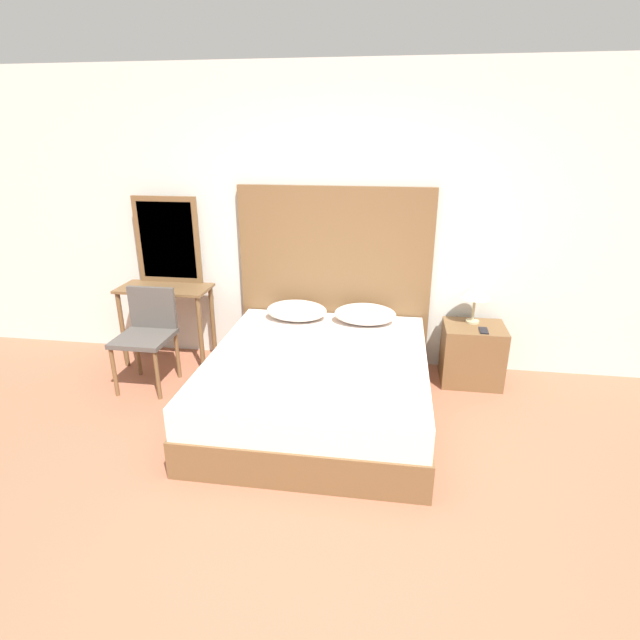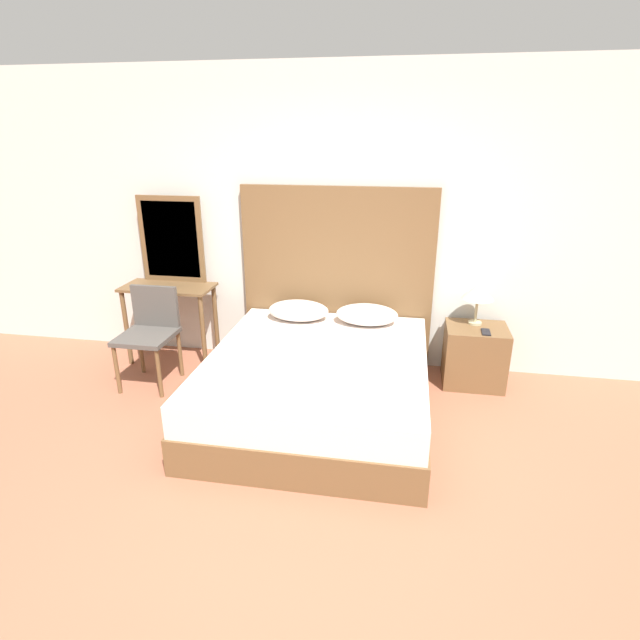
{
  "view_description": "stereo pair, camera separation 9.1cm",
  "coord_description": "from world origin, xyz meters",
  "px_view_note": "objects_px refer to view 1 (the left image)",
  "views": [
    {
      "loc": [
        0.43,
        -2.14,
        2.13
      ],
      "look_at": [
        -0.1,
        1.43,
        0.76
      ],
      "focal_mm": 28.0,
      "sensor_mm": 36.0,
      "label": 1
    },
    {
      "loc": [
        0.52,
        -2.13,
        2.13
      ],
      "look_at": [
        -0.1,
        1.43,
        0.76
      ],
      "focal_mm": 28.0,
      "sensor_mm": 36.0,
      "label": 2
    }
  ],
  "objects_px": {
    "phone_on_bed": "(322,348)",
    "chair": "(147,330)",
    "table_lamp": "(476,291)",
    "vanity_desk": "(166,304)",
    "nightstand": "(472,354)",
    "bed": "(318,384)",
    "phone_on_nightstand": "(484,330)"
  },
  "relations": [
    {
      "from": "table_lamp",
      "to": "chair",
      "type": "bearing_deg",
      "value": -169.25
    },
    {
      "from": "nightstand",
      "to": "phone_on_bed",
      "type": "bearing_deg",
      "value": -153.33
    },
    {
      "from": "phone_on_bed",
      "to": "phone_on_nightstand",
      "type": "xyz_separation_m",
      "value": [
        1.32,
        0.53,
        0.02
      ]
    },
    {
      "from": "bed",
      "to": "phone_on_bed",
      "type": "bearing_deg",
      "value": 83.04
    },
    {
      "from": "chair",
      "to": "bed",
      "type": "bearing_deg",
      "value": -10.91
    },
    {
      "from": "phone_on_bed",
      "to": "nightstand",
      "type": "bearing_deg",
      "value": 26.67
    },
    {
      "from": "nightstand",
      "to": "chair",
      "type": "distance_m",
      "value": 2.88
    },
    {
      "from": "bed",
      "to": "nightstand",
      "type": "bearing_deg",
      "value": 30.35
    },
    {
      "from": "phone_on_nightstand",
      "to": "vanity_desk",
      "type": "xyz_separation_m",
      "value": [
        -2.91,
        0.1,
        0.06
      ]
    },
    {
      "from": "phone_on_bed",
      "to": "chair",
      "type": "height_order",
      "value": "chair"
    },
    {
      "from": "table_lamp",
      "to": "phone_on_nightstand",
      "type": "bearing_deg",
      "value": -70.34
    },
    {
      "from": "phone_on_bed",
      "to": "chair",
      "type": "relative_size",
      "value": 0.19
    },
    {
      "from": "phone_on_bed",
      "to": "table_lamp",
      "type": "distance_m",
      "value": 1.48
    },
    {
      "from": "bed",
      "to": "phone_on_nightstand",
      "type": "distance_m",
      "value": 1.51
    },
    {
      "from": "bed",
      "to": "nightstand",
      "type": "relative_size",
      "value": 3.63
    },
    {
      "from": "table_lamp",
      "to": "phone_on_nightstand",
      "type": "height_order",
      "value": "table_lamp"
    },
    {
      "from": "vanity_desk",
      "to": "chair",
      "type": "height_order",
      "value": "chair"
    },
    {
      "from": "bed",
      "to": "chair",
      "type": "bearing_deg",
      "value": 169.09
    },
    {
      "from": "nightstand",
      "to": "phone_on_nightstand",
      "type": "bearing_deg",
      "value": -63.45
    },
    {
      "from": "phone_on_bed",
      "to": "chair",
      "type": "bearing_deg",
      "value": 173.21
    },
    {
      "from": "phone_on_bed",
      "to": "bed",
      "type": "bearing_deg",
      "value": -96.96
    },
    {
      "from": "bed",
      "to": "table_lamp",
      "type": "height_order",
      "value": "table_lamp"
    },
    {
      "from": "bed",
      "to": "nightstand",
      "type": "xyz_separation_m",
      "value": [
        1.28,
        0.75,
        0.01
      ]
    },
    {
      "from": "phone_on_bed",
      "to": "vanity_desk",
      "type": "height_order",
      "value": "vanity_desk"
    },
    {
      "from": "table_lamp",
      "to": "vanity_desk",
      "type": "distance_m",
      "value": 2.85
    },
    {
      "from": "vanity_desk",
      "to": "chair",
      "type": "xyz_separation_m",
      "value": [
        0.02,
        -0.44,
        -0.09
      ]
    },
    {
      "from": "vanity_desk",
      "to": "chair",
      "type": "distance_m",
      "value": 0.45
    },
    {
      "from": "bed",
      "to": "chair",
      "type": "xyz_separation_m",
      "value": [
        -1.56,
        0.3,
        0.25
      ]
    },
    {
      "from": "bed",
      "to": "phone_on_bed",
      "type": "xyz_separation_m",
      "value": [
        0.01,
        0.11,
        0.26
      ]
    },
    {
      "from": "bed",
      "to": "phone_on_nightstand",
      "type": "relative_size",
      "value": 12.76
    },
    {
      "from": "table_lamp",
      "to": "phone_on_nightstand",
      "type": "xyz_separation_m",
      "value": [
        0.07,
        -0.2,
        -0.29
      ]
    },
    {
      "from": "table_lamp",
      "to": "phone_on_nightstand",
      "type": "distance_m",
      "value": 0.36
    }
  ]
}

